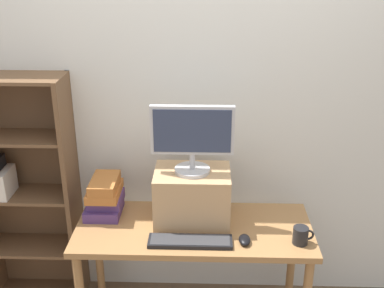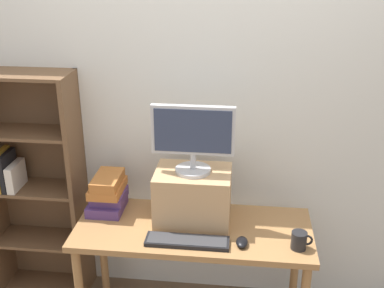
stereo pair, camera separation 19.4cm
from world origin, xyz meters
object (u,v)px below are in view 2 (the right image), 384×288
object	(u,v)px
desk	(193,240)
riser_box	(193,196)
book_stack	(108,193)
computer_mouse	(242,242)
computer_monitor	(193,136)
coffee_mug	(299,240)
keyboard	(187,241)
bookshelf_unit	(33,185)

from	to	relation	value
desk	riser_box	bearing A→B (deg)	97.74
desk	book_stack	size ratio (longest dim) A/B	5.12
book_stack	desk	bearing A→B (deg)	-14.10
computer_mouse	computer_monitor	bearing A→B (deg)	141.43
riser_box	computer_mouse	xyz separation A→B (m)	(0.29, -0.23, -0.14)
computer_monitor	book_stack	world-z (taller)	computer_monitor
coffee_mug	keyboard	bearing A→B (deg)	-178.08
riser_box	computer_monitor	world-z (taller)	computer_monitor
computer_monitor	book_stack	xyz separation A→B (m)	(-0.52, 0.05, -0.42)
computer_mouse	desk	bearing A→B (deg)	151.65
desk	bookshelf_unit	world-z (taller)	bookshelf_unit
desk	computer_monitor	bearing A→B (deg)	97.88
computer_mouse	book_stack	distance (m)	0.87
computer_monitor	book_stack	distance (m)	0.67
desk	keyboard	distance (m)	0.20
bookshelf_unit	riser_box	distance (m)	1.09
desk	keyboard	world-z (taller)	keyboard
coffee_mug	computer_monitor	bearing A→B (deg)	159.04
computer_mouse	coffee_mug	distance (m)	0.30
bookshelf_unit	book_stack	xyz separation A→B (m)	(0.54, -0.15, 0.06)
desk	book_stack	bearing A→B (deg)	165.90
riser_box	coffee_mug	xyz separation A→B (m)	(0.59, -0.23, -0.11)
riser_box	coffee_mug	size ratio (longest dim) A/B	3.74
riser_box	keyboard	world-z (taller)	riser_box
desk	coffee_mug	world-z (taller)	coffee_mug
bookshelf_unit	computer_monitor	size ratio (longest dim) A/B	3.34
keyboard	book_stack	bearing A→B (deg)	149.96
bookshelf_unit	desk	bearing A→B (deg)	-14.85
riser_box	computer_mouse	world-z (taller)	riser_box
desk	computer_mouse	size ratio (longest dim) A/B	13.01
desk	computer_monitor	size ratio (longest dim) A/B	2.94
coffee_mug	book_stack	bearing A→B (deg)	165.91
desk	coffee_mug	distance (m)	0.62
keyboard	coffee_mug	xyz separation A→B (m)	(0.60, 0.02, 0.04)
desk	coffee_mug	bearing A→B (deg)	-14.09
desk	book_stack	distance (m)	0.59
bookshelf_unit	computer_mouse	bearing A→B (deg)	-17.85
riser_box	desk	bearing A→B (deg)	-82.26
computer_monitor	keyboard	distance (m)	0.57
desk	book_stack	xyz separation A→B (m)	(-0.53, 0.13, 0.20)
bookshelf_unit	keyboard	size ratio (longest dim) A/B	3.37
riser_box	bookshelf_unit	bearing A→B (deg)	169.23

